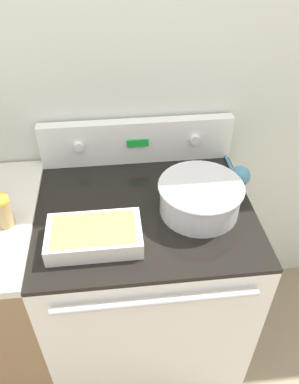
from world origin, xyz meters
TOP-DOWN VIEW (x-y plane):
  - kitchen_wall at (0.00, 0.71)m, footprint 8.00×0.05m
  - stove_range at (0.00, 0.34)m, footprint 0.81×0.71m
  - control_panel at (0.00, 0.65)m, footprint 0.81×0.07m
  - mixing_bowl at (0.20, 0.30)m, footprint 0.31×0.31m
  - casserole_dish at (-0.18, 0.18)m, footprint 0.31×0.18m
  - ladle at (0.39, 0.45)m, footprint 0.08×0.34m
  - spice_jar_yellow_cap at (-0.49, 0.29)m, footprint 0.06×0.06m

SIDE VIEW (x-z plane):
  - stove_range at x=0.00m, z-range 0.00..0.91m
  - casserole_dish at x=-0.18m, z-range 0.92..0.98m
  - ladle at x=0.39m, z-range 0.91..0.99m
  - mixing_bowl at x=0.20m, z-range 0.92..1.04m
  - spice_jar_yellow_cap at x=-0.49m, z-range 0.93..1.04m
  - control_panel at x=0.00m, z-range 0.91..1.11m
  - kitchen_wall at x=0.00m, z-range 0.00..2.50m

